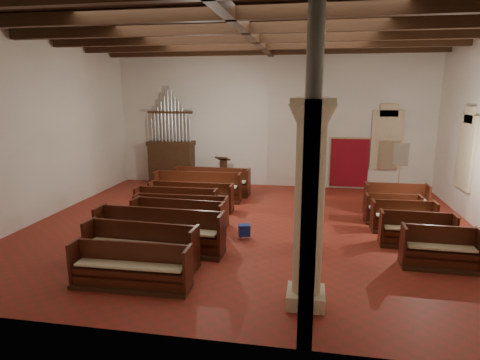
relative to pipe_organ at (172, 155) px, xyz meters
name	(u,v)px	position (x,y,z in m)	size (l,w,h in m)	color
floor	(250,227)	(4.50, -5.50, -1.37)	(14.00, 14.00, 0.00)	maroon
ceiling	(251,27)	(4.50, -5.50, 4.63)	(14.00, 14.00, 0.00)	#341C11
wall_back	(271,119)	(4.50, 0.50, 1.63)	(14.00, 0.02, 6.00)	white
wall_front	(194,168)	(4.50, -11.50, 1.63)	(14.00, 0.02, 6.00)	white
wall_left	(41,129)	(-2.50, -5.50, 1.63)	(0.02, 12.00, 6.00)	white
ceiling_beams	(251,33)	(4.50, -5.50, 4.45)	(13.80, 11.80, 0.30)	#392412
arcade	(312,114)	(6.30, -5.50, 2.19)	(0.90, 11.90, 6.00)	beige
window_right_b	(467,152)	(11.48, -3.00, 0.83)	(0.03, 1.00, 2.20)	#377D59
window_back	(387,140)	(9.50, 0.48, 0.83)	(1.00, 0.03, 2.20)	#377D59
pipe_organ	(172,155)	(0.00, 0.00, 0.00)	(2.10, 0.85, 4.40)	#392412
lectern	(223,174)	(2.49, -0.20, -0.79)	(0.66, 0.69, 1.41)	#3B2012
dossal_curtain	(349,163)	(8.00, 0.42, -0.21)	(1.80, 0.07, 2.17)	maroon
processional_banner	(399,181)	(9.72, -1.42, -0.56)	(0.56, 0.71, 2.47)	#392412
hymnal_box_a	(165,268)	(3.14, -9.44, -1.10)	(0.35, 0.28, 0.35)	navy
hymnal_box_b	(212,247)	(3.88, -8.02, -1.10)	(0.34, 0.28, 0.34)	#162497
hymnal_box_c	(244,230)	(4.49, -6.57, -1.11)	(0.33, 0.27, 0.33)	#151E95
tube_heater_a	(104,278)	(1.90, -9.94, -1.21)	(0.11, 0.11, 1.11)	white
tube_heater_b	(99,262)	(1.36, -9.15, -1.21)	(0.10, 0.10, 0.98)	white
nave_pew_0	(131,273)	(2.55, -9.94, -1.04)	(2.64, 0.70, 0.99)	#392412
nave_pew_1	(141,252)	(2.32, -8.86, -1.01)	(2.85, 0.86, 1.08)	#392412
nave_pew_2	(159,238)	(2.41, -7.89, -0.99)	(3.51, 0.86, 1.15)	#392412
nave_pew_3	(178,224)	(2.52, -6.66, -1.01)	(2.80, 0.86, 1.08)	#392412
nave_pew_4	(181,215)	(2.29, -5.68, -1.06)	(3.03, 0.74, 0.96)	#392412
nave_pew_5	(176,208)	(1.85, -4.88, -1.04)	(2.83, 0.70, 1.00)	#392412
nave_pew_6	(191,201)	(2.11, -4.02, -1.04)	(3.07, 0.68, 1.00)	#392412
nave_pew_7	(198,192)	(2.01, -2.74, -1.00)	(3.42, 0.91, 1.14)	#392412
nave_pew_8	(212,186)	(2.33, -1.66, -1.00)	(3.14, 0.81, 1.12)	#392412
aisle_pew_0	(439,254)	(9.44, -7.71, -1.03)	(1.77, 0.73, 1.02)	#392412
aisle_pew_1	(416,235)	(9.25, -6.33, -1.05)	(1.97, 0.71, 0.96)	#392412
aisle_pew_2	(403,222)	(9.15, -5.12, -1.05)	(1.90, 0.71, 0.95)	#392412
aisle_pew_3	(392,214)	(8.98, -4.33, -1.05)	(1.73, 0.68, 0.95)	#392412
aisle_pew_4	(396,204)	(9.29, -3.30, -1.01)	(2.12, 0.78, 1.08)	#392412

